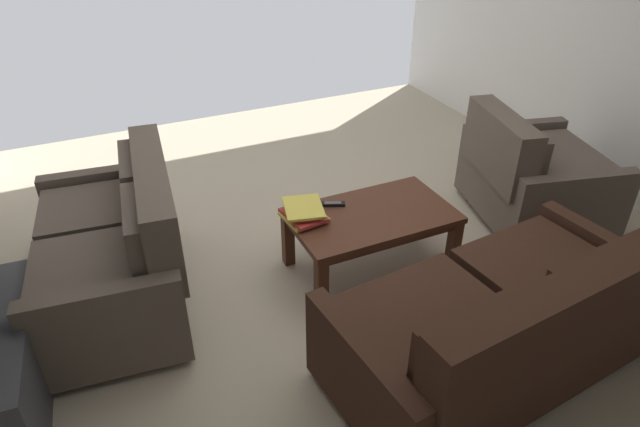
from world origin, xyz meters
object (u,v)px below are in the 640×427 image
tv_remote (333,204)px  armchair_side (532,176)px  coffee_table (371,222)px  sofa_main (504,324)px  loveseat_near (117,250)px  book_stack (304,212)px

tv_remote → armchair_side: bearing=174.4°
coffee_table → tv_remote: size_ratio=6.41×
sofa_main → armchair_side: bearing=-137.4°
loveseat_near → coffee_table: (-1.54, 0.35, -0.02)m
sofa_main → coffee_table: size_ratio=1.73×
coffee_table → tv_remote: bearing=-45.9°
coffee_table → loveseat_near: bearing=-12.7°
coffee_table → armchair_side: (-1.39, -0.04, 0.00)m
coffee_table → book_stack: bearing=-17.3°
armchair_side → book_stack: bearing=-2.9°
coffee_table → tv_remote: 0.28m
tv_remote → sofa_main: bearing=104.6°
tv_remote → book_stack: bearing=14.6°
armchair_side → tv_remote: (1.58, -0.15, 0.07)m
loveseat_near → coffee_table: loveseat_near is taller
loveseat_near → tv_remote: 1.36m
sofa_main → tv_remote: bearing=-75.4°
loveseat_near → sofa_main: bearing=139.4°
coffee_table → armchair_side: bearing=-178.5°
loveseat_near → tv_remote: (-1.35, 0.15, 0.06)m
sofa_main → loveseat_near: bearing=-40.6°
coffee_table → armchair_side: 1.39m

